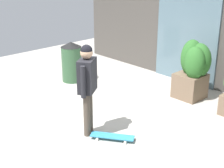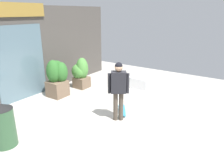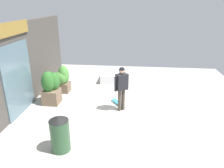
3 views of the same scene
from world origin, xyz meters
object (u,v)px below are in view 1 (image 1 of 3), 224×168
Objects in this scene: planter_box_left at (194,67)px; trash_bin at (72,62)px; skateboarder at (87,81)px; skateboard at (112,136)px.

planter_box_left is 1.29× the size of trash_bin.
skateboarder is at bearing -30.99° from trash_bin.
skateboarder reaches higher than trash_bin.
planter_box_left is (-0.15, 2.72, 0.69)m from skateboard.
skateboard is 3.36m from trash_bin.
trash_bin reaches higher than skateboard.
planter_box_left is (0.33, 2.88, -0.31)m from skateboarder.
planter_box_left reaches higher than skateboard.
skateboarder reaches higher than skateboard.
trash_bin is (-3.03, 1.37, 0.47)m from skateboard.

